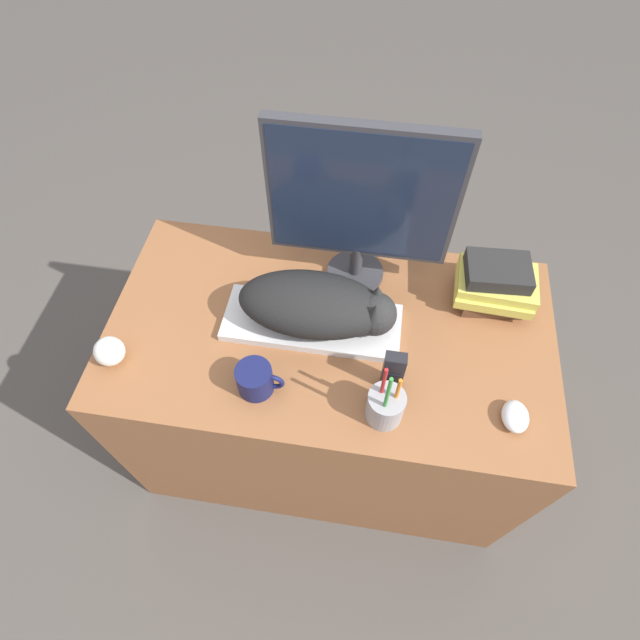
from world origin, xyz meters
TOP-DOWN VIEW (x-y plane):
  - ground_plane at (0.00, 0.00)m, footprint 12.00×12.00m
  - desk at (0.00, 0.33)m, footprint 1.21×0.66m
  - keyboard at (-0.05, 0.34)m, footprint 0.48×0.18m
  - cat at (-0.03, 0.34)m, footprint 0.41×0.19m
  - monitor at (0.04, 0.53)m, footprint 0.47×0.16m
  - computer_mouse at (0.47, 0.14)m, footprint 0.06×0.08m
  - coffee_mug at (-0.15, 0.13)m, footprint 0.12×0.09m
  - pen_cup at (0.16, 0.11)m, footprint 0.09×0.09m
  - baseball at (-0.54, 0.15)m, footprint 0.08×0.08m
  - phone at (0.17, 0.19)m, footprint 0.05×0.03m
  - book_stack at (0.43, 0.50)m, footprint 0.22×0.17m

SIDE VIEW (x-z plane):
  - ground_plane at x=0.00m, z-range 0.00..0.00m
  - desk at x=0.00m, z-range 0.00..0.73m
  - keyboard at x=-0.05m, z-range 0.73..0.76m
  - computer_mouse at x=0.47m, z-range 0.73..0.77m
  - baseball at x=-0.54m, z-range 0.73..0.81m
  - coffee_mug at x=-0.15m, z-range 0.73..0.82m
  - pen_cup at x=0.16m, z-range 0.67..0.90m
  - book_stack at x=0.43m, z-range 0.73..0.87m
  - phone at x=0.17m, z-range 0.73..0.87m
  - cat at x=-0.03m, z-range 0.76..0.90m
  - monitor at x=0.04m, z-range 0.77..1.26m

